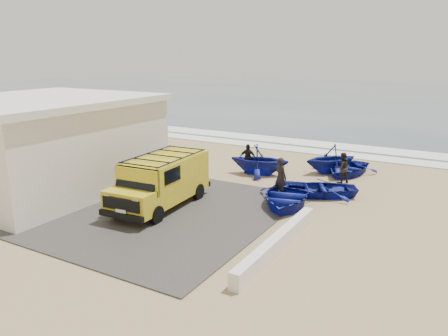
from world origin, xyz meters
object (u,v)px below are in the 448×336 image
at_px(building, 42,143).
at_px(parapet, 278,243).
at_px(boat_mid_left, 259,159).
at_px(boat_far_left, 331,159).
at_px(fisherman_front, 280,177).
at_px(boat_near_right, 319,188).
at_px(boat_mid_right, 347,168).
at_px(fisherman_back, 248,158).
at_px(boat_near_left, 286,196).
at_px(fisherman_middle, 342,168).
at_px(van, 162,180).

bearing_deg(building, parapet, -4.58).
bearing_deg(boat_mid_left, parapet, -163.27).
xyz_separation_m(boat_far_left, fisherman_front, (-0.77, -5.12, 0.12)).
distance_m(building, boat_far_left, 14.63).
bearing_deg(boat_near_right, boat_mid_right, 150.49).
xyz_separation_m(boat_far_left, fisherman_back, (-3.89, -2.23, 0.01)).
height_order(boat_near_right, boat_mid_right, boat_mid_right).
bearing_deg(fisherman_front, boat_near_right, -125.29).
xyz_separation_m(boat_near_left, fisherman_front, (-0.68, 0.96, 0.50)).
bearing_deg(building, boat_mid_left, 42.12).
xyz_separation_m(boat_near_right, boat_mid_left, (-3.90, 1.96, 0.46)).
xyz_separation_m(boat_mid_right, fisherman_back, (-4.79, -2.25, 0.44)).
distance_m(parapet, boat_near_left, 4.55).
bearing_deg(fisherman_middle, building, -14.11).
bearing_deg(fisherman_middle, boat_near_right, 35.86).
bearing_deg(boat_far_left, fisherman_back, -110.85).
bearing_deg(van, boat_near_right, 38.06).
bearing_deg(boat_near_left, fisherman_front, 112.31).
distance_m(boat_near_right, boat_mid_left, 4.39).
relative_size(boat_mid_left, boat_mid_right, 0.91).
xyz_separation_m(boat_mid_left, boat_far_left, (3.19, 2.21, -0.03)).
bearing_deg(boat_mid_left, fisherman_front, -152.67).
height_order(parapet, boat_mid_left, boat_mid_left).
height_order(boat_near_left, boat_mid_left, boat_mid_left).
bearing_deg(boat_mid_right, fisherman_front, -96.50).
relative_size(parapet, fisherman_front, 3.32).
height_order(parapet, fisherman_back, fisherman_back).
relative_size(parapet, boat_far_left, 2.01).
bearing_deg(building, boat_near_left, 16.69).
bearing_deg(fisherman_front, building, 44.26).
bearing_deg(van, fisherman_back, 80.80).
bearing_deg(parapet, boat_mid_right, 92.51).
xyz_separation_m(building, fisherman_middle, (12.18, 7.78, -1.39)).
height_order(boat_near_left, boat_far_left, boat_far_left).
distance_m(boat_mid_right, fisherman_front, 5.45).
bearing_deg(parapet, building, 175.42).
xyz_separation_m(van, fisherman_front, (3.77, 3.71, -0.26)).
height_order(parapet, fisherman_middle, fisherman_middle).
relative_size(boat_near_left, fisherman_front, 2.18).
bearing_deg(fisherman_middle, van, 5.63).
distance_m(van, boat_far_left, 9.94).
height_order(boat_near_left, boat_mid_right, boat_near_left).
bearing_deg(boat_mid_left, boat_near_left, -153.71).
height_order(boat_mid_left, fisherman_middle, boat_mid_left).
relative_size(van, fisherman_middle, 3.35).
bearing_deg(boat_near_left, boat_mid_left, 115.65).
relative_size(building, fisherman_front, 5.21).
relative_size(van, fisherman_front, 2.86).
relative_size(boat_near_right, fisherman_back, 2.11).
xyz_separation_m(boat_mid_left, fisherman_back, (-0.70, -0.02, -0.02)).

